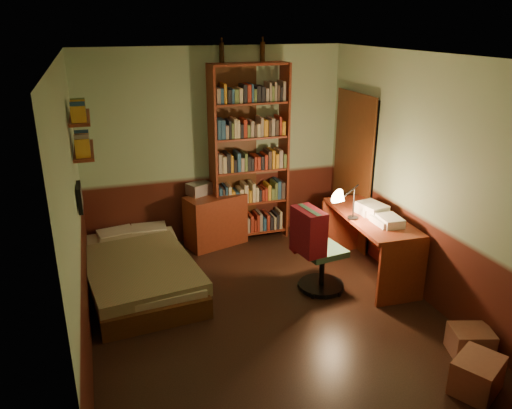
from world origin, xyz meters
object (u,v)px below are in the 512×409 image
object	(u,v)px
bookshelf	(249,155)
cardboard_box_a	(477,375)
bed	(138,260)
office_chair	(323,254)
mini_stereo	(199,189)
dresser	(216,220)
desk_lamp	(354,195)
cardboard_box_b	(470,341)
desk	(369,245)

from	to	relation	value
bookshelf	cardboard_box_a	size ratio (longest dim) A/B	5.89
bed	office_chair	size ratio (longest dim) A/B	2.36
office_chair	cardboard_box_a	world-z (taller)	office_chair
mini_stereo	cardboard_box_a	distance (m)	3.98
bookshelf	office_chair	xyz separation A→B (m)	(0.35, -1.64, -0.77)
dresser	cardboard_box_a	xyz separation A→B (m)	(1.35, -3.49, -0.20)
mini_stereo	desk_lamp	bearing A→B (deg)	-71.24
dresser	cardboard_box_b	size ratio (longest dim) A/B	2.19
bed	desk_lamp	distance (m)	2.58
bed	cardboard_box_a	distance (m)	3.65
bed	cardboard_box_a	size ratio (longest dim) A/B	5.00
desk	cardboard_box_b	world-z (taller)	desk
desk_lamp	bookshelf	bearing A→B (deg)	136.90
dresser	mini_stereo	distance (m)	0.48
mini_stereo	desk	size ratio (longest dim) A/B	0.20
mini_stereo	bed	bearing A→B (deg)	-159.26
office_chair	cardboard_box_a	xyz separation A→B (m)	(0.49, -1.94, -0.28)
mini_stereo	bookshelf	size ratio (longest dim) A/B	0.12
bed	dresser	size ratio (longest dim) A/B	2.57
desk	desk_lamp	bearing A→B (deg)	-173.62
desk_lamp	cardboard_box_b	distance (m)	1.91
dresser	desk_lamp	distance (m)	2.04
office_chair	cardboard_box_b	xyz separation A→B (m)	(0.79, -1.52, -0.30)
cardboard_box_a	cardboard_box_b	bearing A→B (deg)	55.21
bookshelf	cardboard_box_a	distance (m)	3.82
cardboard_box_b	bed	bearing A→B (deg)	140.38
bookshelf	office_chair	bearing A→B (deg)	-82.06
mini_stereo	cardboard_box_b	distance (m)	3.74
bed	bookshelf	distance (m)	2.05
office_chair	cardboard_box_b	distance (m)	1.74
bed	cardboard_box_b	size ratio (longest dim) A/B	5.63
dresser	cardboard_box_b	bearing A→B (deg)	-78.64
cardboard_box_a	bed	bearing A→B (deg)	132.31
bed	desk	size ratio (longest dim) A/B	1.42
bed	bookshelf	xyz separation A→B (m)	(1.62, 0.88, 0.89)
desk	desk_lamp	world-z (taller)	desk_lamp
mini_stereo	cardboard_box_a	xyz separation A→B (m)	(1.53, -3.62, -0.63)
desk	office_chair	distance (m)	0.68
bed	bookshelf	size ratio (longest dim) A/B	0.85
desk	cardboard_box_a	world-z (taller)	desk
cardboard_box_a	office_chair	bearing A→B (deg)	104.22
bed	desk_lamp	xyz separation A→B (m)	(2.38, -0.65, 0.75)
office_chair	bed	bearing A→B (deg)	150.90
cardboard_box_b	office_chair	bearing A→B (deg)	117.37
bed	desk	xyz separation A→B (m)	(2.63, -0.63, 0.08)
office_chair	cardboard_box_b	bearing A→B (deg)	-70.61
mini_stereo	cardboard_box_a	size ratio (longest dim) A/B	0.72
desk_lamp	bed	bearing A→B (deg)	-174.76
dresser	desk	distance (m)	2.08
dresser	office_chair	bearing A→B (deg)	-77.91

